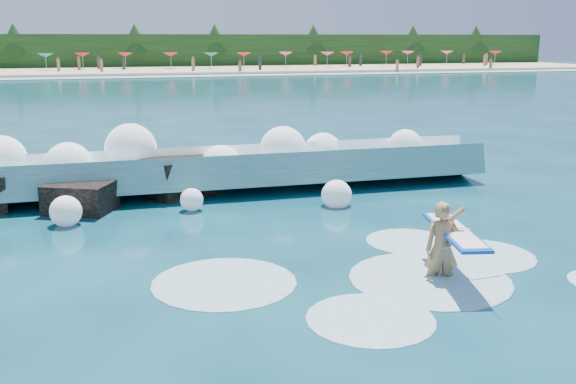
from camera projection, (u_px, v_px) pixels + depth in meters
name	position (u px, v px, depth m)	size (l,w,h in m)	color
ground	(240.00, 283.00, 12.00)	(200.00, 200.00, 0.00)	#083341
beach	(123.00, 71.00, 84.97)	(140.00, 20.00, 0.40)	tan
wet_band	(125.00, 77.00, 74.71)	(140.00, 5.00, 0.08)	silver
treeline	(120.00, 52.00, 93.79)	(140.00, 4.00, 5.00)	black
breaking_wave	(176.00, 173.00, 19.09)	(18.91, 2.91, 1.63)	teal
rock_cluster	(67.00, 191.00, 17.52)	(8.04, 3.21, 1.28)	black
surfer_with_board	(445.00, 245.00, 12.08)	(1.19, 2.98, 1.82)	#9D7549
wave_spray	(173.00, 159.00, 18.82)	(15.46, 4.42, 2.16)	white
surf_foam	(384.00, 276.00, 12.35)	(9.07, 5.65, 0.16)	silver
beach_umbrellas	(122.00, 55.00, 86.18)	(113.82, 6.50, 0.50)	red
beachgoers	(198.00, 64.00, 85.41)	(103.04, 11.59, 1.58)	#3F332D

